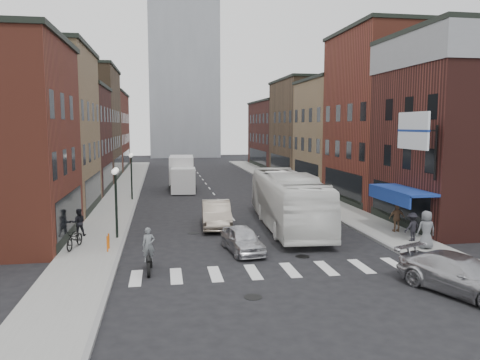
# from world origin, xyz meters

# --- Properties ---
(ground) EXTENTS (160.00, 160.00, 0.00)m
(ground) POSITION_xyz_m (0.00, 0.00, 0.00)
(ground) COLOR black
(ground) RESTS_ON ground
(sidewalk_left) EXTENTS (3.00, 74.00, 0.15)m
(sidewalk_left) POSITION_xyz_m (-8.50, 22.00, 0.07)
(sidewalk_left) COLOR gray
(sidewalk_left) RESTS_ON ground
(sidewalk_right) EXTENTS (3.00, 74.00, 0.15)m
(sidewalk_right) POSITION_xyz_m (8.50, 22.00, 0.07)
(sidewalk_right) COLOR gray
(sidewalk_right) RESTS_ON ground
(curb_left) EXTENTS (0.20, 74.00, 0.16)m
(curb_left) POSITION_xyz_m (-7.00, 22.00, 0.00)
(curb_left) COLOR gray
(curb_left) RESTS_ON ground
(curb_right) EXTENTS (0.20, 74.00, 0.16)m
(curb_right) POSITION_xyz_m (7.00, 22.00, 0.00)
(curb_right) COLOR gray
(curb_right) RESTS_ON ground
(crosswalk_stripes) EXTENTS (12.00, 2.20, 0.01)m
(crosswalk_stripes) POSITION_xyz_m (0.00, -3.00, 0.00)
(crosswalk_stripes) COLOR silver
(crosswalk_stripes) RESTS_ON ground
(bldg_left_mid_a) EXTENTS (10.30, 10.20, 12.30)m
(bldg_left_mid_a) POSITION_xyz_m (-14.99, 14.00, 6.15)
(bldg_left_mid_a) COLOR #A28059
(bldg_left_mid_a) RESTS_ON ground
(bldg_left_mid_b) EXTENTS (10.30, 10.20, 10.30)m
(bldg_left_mid_b) POSITION_xyz_m (-14.99, 24.00, 5.15)
(bldg_left_mid_b) COLOR #3F1A16
(bldg_left_mid_b) RESTS_ON ground
(bldg_left_far_a) EXTENTS (10.30, 12.20, 13.30)m
(bldg_left_far_a) POSITION_xyz_m (-14.99, 35.00, 6.65)
(bldg_left_far_a) COLOR #483624
(bldg_left_far_a) RESTS_ON ground
(bldg_left_far_b) EXTENTS (10.30, 16.20, 11.30)m
(bldg_left_far_b) POSITION_xyz_m (-14.99, 49.00, 5.65)
(bldg_left_far_b) COLOR maroon
(bldg_left_far_b) RESTS_ON ground
(bldg_right_corner) EXTENTS (10.30, 9.20, 12.30)m
(bldg_right_corner) POSITION_xyz_m (14.99, 4.50, 6.15)
(bldg_right_corner) COLOR #3F1A16
(bldg_right_corner) RESTS_ON ground
(bldg_right_mid_a) EXTENTS (10.30, 10.20, 14.30)m
(bldg_right_mid_a) POSITION_xyz_m (15.00, 14.00, 7.15)
(bldg_right_mid_a) COLOR maroon
(bldg_right_mid_a) RESTS_ON ground
(bldg_right_mid_b) EXTENTS (10.30, 10.20, 11.30)m
(bldg_right_mid_b) POSITION_xyz_m (14.99, 24.00, 5.65)
(bldg_right_mid_b) COLOR #A28059
(bldg_right_mid_b) RESTS_ON ground
(bldg_right_far_a) EXTENTS (10.30, 12.20, 12.30)m
(bldg_right_far_a) POSITION_xyz_m (14.99, 35.00, 6.15)
(bldg_right_far_a) COLOR #483624
(bldg_right_far_a) RESTS_ON ground
(bldg_right_far_b) EXTENTS (10.30, 16.20, 10.30)m
(bldg_right_far_b) POSITION_xyz_m (14.99, 49.00, 5.15)
(bldg_right_far_b) COLOR #3F1A16
(bldg_right_far_b) RESTS_ON ground
(awning_blue) EXTENTS (1.80, 5.00, 0.78)m
(awning_blue) POSITION_xyz_m (8.93, 2.50, 2.63)
(awning_blue) COLOR navy
(awning_blue) RESTS_ON ground
(billboard_sign) EXTENTS (1.52, 3.00, 3.70)m
(billboard_sign) POSITION_xyz_m (8.59, 0.50, 6.13)
(billboard_sign) COLOR black
(billboard_sign) RESTS_ON ground
(distant_tower) EXTENTS (14.00, 14.00, 50.00)m
(distant_tower) POSITION_xyz_m (0.00, 78.00, 25.00)
(distant_tower) COLOR #9399A0
(distant_tower) RESTS_ON ground
(streetlamp_near) EXTENTS (0.32, 1.22, 4.11)m
(streetlamp_near) POSITION_xyz_m (-7.40, 4.00, 2.91)
(streetlamp_near) COLOR black
(streetlamp_near) RESTS_ON ground
(streetlamp_far) EXTENTS (0.32, 1.22, 4.11)m
(streetlamp_far) POSITION_xyz_m (-7.40, 18.00, 2.91)
(streetlamp_far) COLOR black
(streetlamp_far) RESTS_ON ground
(bike_rack) EXTENTS (0.08, 0.68, 0.80)m
(bike_rack) POSITION_xyz_m (-7.60, 1.30, 0.55)
(bike_rack) COLOR #D8590C
(bike_rack) RESTS_ON sidewalk_left
(box_truck) EXTENTS (2.61, 7.81, 3.36)m
(box_truck) POSITION_xyz_m (-2.85, 24.06, 1.66)
(box_truck) COLOR silver
(box_truck) RESTS_ON ground
(motorcycle_rider) EXTENTS (0.58, 1.99, 2.03)m
(motorcycle_rider) POSITION_xyz_m (-5.46, -2.29, 0.95)
(motorcycle_rider) COLOR black
(motorcycle_rider) RESTS_ON ground
(transit_bus) EXTENTS (3.72, 12.72, 3.50)m
(transit_bus) POSITION_xyz_m (3.05, 5.68, 1.75)
(transit_bus) COLOR white
(transit_bus) RESTS_ON ground
(sedan_left_near) EXTENTS (2.06, 4.08, 1.33)m
(sedan_left_near) POSITION_xyz_m (-0.80, 0.33, 0.67)
(sedan_left_near) COLOR silver
(sedan_left_near) RESTS_ON ground
(sedan_left_far) EXTENTS (2.12, 5.17, 1.67)m
(sedan_left_far) POSITION_xyz_m (-1.44, 6.46, 0.83)
(sedan_left_far) COLOR #B3A491
(sedan_left_far) RESTS_ON ground
(curb_car) EXTENTS (3.88, 5.49, 1.48)m
(curb_car) POSITION_xyz_m (6.50, -6.96, 0.74)
(curb_car) COLOR #ADADB2
(curb_car) RESTS_ON ground
(parked_bicycle) EXTENTS (1.07, 2.04, 1.02)m
(parked_bicycle) POSITION_xyz_m (-9.33, 1.95, 0.66)
(parked_bicycle) COLOR black
(parked_bicycle) RESTS_ON sidewalk_left
(ped_left_solo) EXTENTS (0.83, 0.56, 1.59)m
(ped_left_solo) POSITION_xyz_m (-9.60, 4.75, 0.94)
(ped_left_solo) COLOR black
(ped_left_solo) RESTS_ON sidewalk_left
(ped_right_a) EXTENTS (1.13, 0.81, 1.59)m
(ped_right_a) POSITION_xyz_m (8.71, 0.52, 0.94)
(ped_right_a) COLOR black
(ped_right_a) RESTS_ON sidewalk_right
(ped_right_b) EXTENTS (1.00, 0.54, 1.67)m
(ped_right_b) POSITION_xyz_m (9.00, 2.76, 0.98)
(ped_right_b) COLOR brown
(ped_right_b) RESTS_ON sidewalk_right
(ped_right_c) EXTENTS (0.99, 0.66, 1.98)m
(ped_right_c) POSITION_xyz_m (8.55, -1.11, 1.14)
(ped_right_c) COLOR #56595E
(ped_right_c) RESTS_ON sidewalk_right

